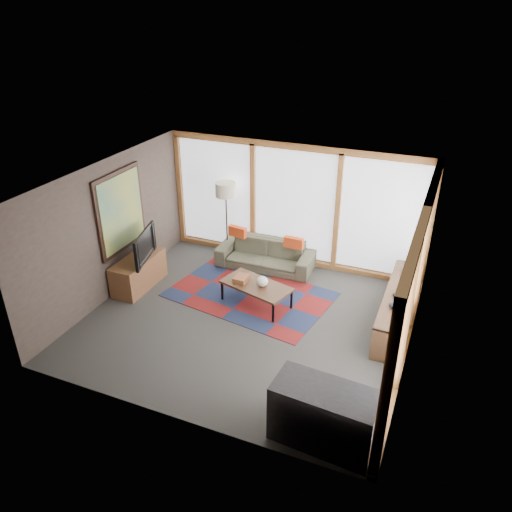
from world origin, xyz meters
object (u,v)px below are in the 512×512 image
at_px(coffee_table, 256,294).
at_px(sofa, 265,255).
at_px(bookshelf, 397,307).
at_px(television, 140,245).
at_px(tv_console, 139,272).
at_px(bar_counter, 324,416).
at_px(floor_lamp, 227,221).

bearing_deg(coffee_table, sofa, 105.04).
bearing_deg(bookshelf, television, -171.73).
distance_m(coffee_table, television, 2.41).
bearing_deg(television, bookshelf, -96.37).
xyz_separation_m(bookshelf, tv_console, (-4.87, -0.70, 0.00)).
height_order(sofa, tv_console, tv_console).
height_order(sofa, bar_counter, bar_counter).
height_order(floor_lamp, television, floor_lamp).
relative_size(bookshelf, tv_console, 1.98).
bearing_deg(tv_console, sofa, 39.87).
distance_m(floor_lamp, bar_counter, 5.37).
bearing_deg(bookshelf, tv_console, -171.85).
height_order(sofa, bookshelf, bookshelf).
height_order(coffee_table, television, television).
xyz_separation_m(floor_lamp, bar_counter, (3.35, -4.17, -0.44)).
xyz_separation_m(coffee_table, bar_counter, (2.03, -2.64, 0.21)).
distance_m(bookshelf, bar_counter, 3.10).
bearing_deg(sofa, coffee_table, -76.94).
height_order(coffee_table, tv_console, tv_console).
xyz_separation_m(floor_lamp, tv_console, (-1.06, -1.81, -0.55)).
height_order(floor_lamp, bookshelf, floor_lamp).
relative_size(bookshelf, television, 2.33).
bearing_deg(floor_lamp, television, -118.08).
height_order(floor_lamp, coffee_table, floor_lamp).
bearing_deg(bar_counter, bookshelf, 85.66).
bearing_deg(bar_counter, tv_console, 155.99).
distance_m(tv_console, bar_counter, 5.01).
bearing_deg(bookshelf, bar_counter, -98.46).
bearing_deg(coffee_table, bookshelf, 9.62).
bearing_deg(bookshelf, floor_lamp, 163.72).
height_order(tv_console, bar_counter, bar_counter).
xyz_separation_m(coffee_table, tv_console, (-2.39, -0.28, 0.09)).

